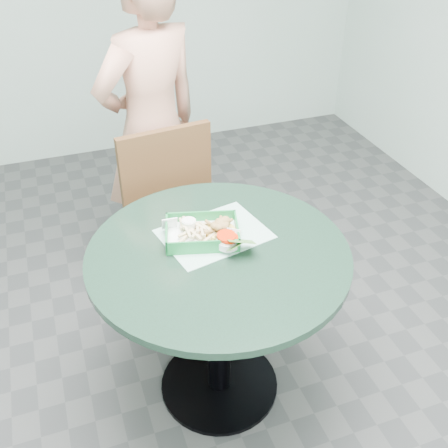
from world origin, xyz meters
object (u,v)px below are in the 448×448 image
object	(u,v)px
dining_chair	(175,215)
diner_person	(151,113)
sauce_ramekin	(187,229)
food_basket	(202,239)
cafe_table	(219,289)
crab_sandwich	(220,229)

from	to	relation	value
dining_chair	diner_person	distance (m)	0.52
dining_chair	sauce_ramekin	bearing A→B (deg)	-105.11
diner_person	food_basket	bearing A→B (deg)	65.43
food_basket	sauce_ramekin	xyz separation A→B (m)	(-0.05, 0.04, 0.03)
food_basket	sauce_ramekin	bearing A→B (deg)	143.83
cafe_table	crab_sandwich	size ratio (longest dim) A/B	8.56
dining_chair	diner_person	size ratio (longest dim) A/B	0.50
cafe_table	sauce_ramekin	distance (m)	0.27
diner_person	crab_sandwich	bearing A→B (deg)	70.04
diner_person	cafe_table	bearing A→B (deg)	67.47
dining_chair	sauce_ramekin	distance (m)	0.57
dining_chair	crab_sandwich	bearing A→B (deg)	-91.89
dining_chair	diner_person	xyz separation A→B (m)	(-0.01, 0.34, 0.39)
cafe_table	sauce_ramekin	bearing A→B (deg)	122.46
diner_person	crab_sandwich	xyz separation A→B (m)	(0.05, -0.87, -0.12)
cafe_table	crab_sandwich	xyz separation A→B (m)	(0.04, 0.09, 0.22)
food_basket	sauce_ramekin	world-z (taller)	sauce_ramekin
cafe_table	food_basket	bearing A→B (deg)	109.58
diner_person	crab_sandwich	distance (m)	0.88
cafe_table	sauce_ramekin	size ratio (longest dim) A/B	17.87
diner_person	dining_chair	bearing A→B (deg)	67.84
dining_chair	sauce_ramekin	xyz separation A→B (m)	(-0.07, -0.50, 0.27)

